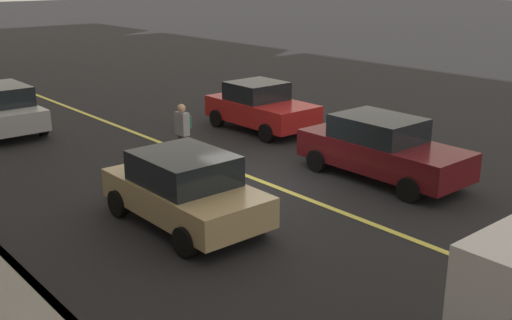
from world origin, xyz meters
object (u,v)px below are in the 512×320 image
object	(u,v)px
car_maroon	(381,148)
car_silver	(0,108)
pedestrian_with_backpack	(183,129)
car_red	(261,107)
car_tan	(185,189)

from	to	relation	value
car_maroon	car_silver	xyz separation A→B (m)	(11.33, 5.84, -0.01)
car_silver	pedestrian_with_backpack	xyz separation A→B (m)	(-7.02, -2.61, 0.20)
car_maroon	car_silver	size ratio (longest dim) A/B	1.01
car_red	car_tan	bearing A→B (deg)	127.91
car_maroon	car_red	distance (m)	5.94
car_tan	car_silver	bearing A→B (deg)	1.52
car_maroon	car_tan	bearing A→B (deg)	81.90
car_maroon	car_tan	distance (m)	5.62
car_tan	car_maroon	bearing A→B (deg)	-98.10
car_tan	pedestrian_with_backpack	bearing A→B (deg)	-33.54
car_maroon	pedestrian_with_backpack	distance (m)	5.39
car_red	pedestrian_with_backpack	bearing A→B (deg)	110.39
car_maroon	pedestrian_with_backpack	xyz separation A→B (m)	(4.31, 3.23, 0.19)
pedestrian_with_backpack	car_tan	bearing A→B (deg)	146.46
car_red	pedestrian_with_backpack	xyz separation A→B (m)	(-1.55, 4.18, 0.22)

